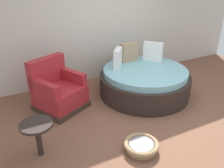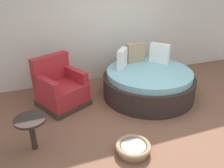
% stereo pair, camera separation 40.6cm
% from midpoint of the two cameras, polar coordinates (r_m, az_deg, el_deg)
% --- Properties ---
extents(ground_plane, '(8.00, 8.00, 0.02)m').
position_cam_midpoint_polar(ground_plane, '(4.08, 12.82, -9.68)').
color(ground_plane, brown).
extents(back_wall, '(8.00, 0.12, 2.82)m').
position_cam_midpoint_polar(back_wall, '(5.38, 1.39, 15.98)').
color(back_wall, beige).
rests_on(back_wall, ground_plane).
extents(round_daybed, '(1.86, 1.86, 0.98)m').
position_cam_midpoint_polar(round_daybed, '(4.82, 11.33, 0.32)').
color(round_daybed, '#2D231E').
rests_on(round_daybed, ground_plane).
extents(red_armchair, '(1.07, 1.07, 0.94)m').
position_cam_midpoint_polar(red_armchair, '(4.44, -10.15, -1.25)').
color(red_armchair, '#38281E').
rests_on(red_armchair, ground_plane).
extents(pet_basket, '(0.51, 0.51, 0.13)m').
position_cam_midpoint_polar(pet_basket, '(3.43, 8.78, -15.41)').
color(pet_basket, '#9E7F56').
rests_on(pet_basket, ground_plane).
extents(side_table, '(0.44, 0.44, 0.52)m').
position_cam_midpoint_polar(side_table, '(3.36, -16.21, -9.60)').
color(side_table, '#2D231E').
rests_on(side_table, ground_plane).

